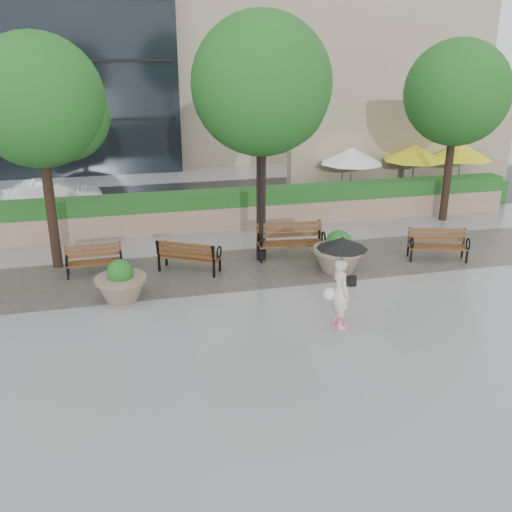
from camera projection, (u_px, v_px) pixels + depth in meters
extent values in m
plane|color=gray|center=(229.00, 317.00, 13.38)|extent=(100.00, 100.00, 0.00)
cube|color=#383330|center=(208.00, 271.00, 16.12)|extent=(28.00, 3.20, 0.01)
cube|color=#A07867|center=(189.00, 219.00, 19.63)|extent=(24.00, 0.80, 0.80)
cube|color=#1A4E1B|center=(188.00, 200.00, 19.39)|extent=(24.00, 0.75, 0.55)
cube|color=tan|center=(403.00, 148.00, 23.95)|extent=(10.00, 0.60, 4.00)
cube|color=#1A4E1B|center=(414.00, 197.00, 22.37)|extent=(8.00, 0.50, 0.90)
cube|color=black|center=(176.00, 202.00, 23.41)|extent=(40.00, 7.00, 0.00)
cube|color=brown|center=(94.00, 262.00, 15.75)|extent=(1.55, 0.52, 0.04)
cube|color=brown|center=(93.00, 251.00, 15.88)|extent=(1.54, 0.16, 0.36)
cube|color=black|center=(95.00, 268.00, 15.84)|extent=(1.56, 0.60, 0.39)
torus|color=black|center=(66.00, 262.00, 15.37)|extent=(0.05, 0.32, 0.32)
torus|color=black|center=(121.00, 256.00, 15.75)|extent=(0.05, 0.32, 0.32)
cube|color=brown|center=(190.00, 257.00, 16.01)|extent=(1.77, 1.32, 0.05)
cube|color=brown|center=(185.00, 250.00, 15.66)|extent=(1.56, 0.97, 0.41)
cube|color=black|center=(190.00, 264.00, 16.05)|extent=(1.81, 1.40, 0.44)
torus|color=black|center=(219.00, 252.00, 15.89)|extent=(0.22, 0.33, 0.36)
torus|color=black|center=(165.00, 247.00, 16.32)|extent=(0.22, 0.33, 0.36)
cube|color=brown|center=(291.00, 244.00, 16.93)|extent=(2.03, 0.78, 0.05)
cube|color=brown|center=(289.00, 230.00, 17.10)|extent=(1.98, 0.33, 0.46)
cube|color=black|center=(291.00, 250.00, 17.04)|extent=(2.04, 0.89, 0.51)
torus|color=black|center=(261.00, 241.00, 16.55)|extent=(0.09, 0.41, 0.41)
torus|color=black|center=(324.00, 238.00, 16.81)|extent=(0.09, 0.41, 0.41)
cube|color=brown|center=(438.00, 247.00, 16.83)|extent=(1.78, 0.99, 0.05)
cube|color=brown|center=(437.00, 235.00, 16.98)|extent=(1.66, 0.62, 0.40)
cube|color=black|center=(437.00, 253.00, 16.93)|extent=(1.81, 1.08, 0.44)
torus|color=black|center=(412.00, 243.00, 16.66)|extent=(0.15, 0.35, 0.35)
torus|color=black|center=(468.00, 244.00, 16.57)|extent=(0.15, 0.35, 0.35)
cylinder|color=#7F6B56|center=(121.00, 279.00, 14.13)|extent=(1.27, 1.27, 0.10)
sphere|color=#154C18|center=(120.00, 272.00, 14.08)|extent=(0.66, 0.66, 0.66)
cylinder|color=#7F6B56|center=(339.00, 250.00, 15.98)|extent=(1.42, 1.42, 0.11)
sphere|color=#154C18|center=(339.00, 243.00, 15.91)|extent=(0.73, 0.73, 0.73)
cylinder|color=black|center=(261.00, 193.00, 16.35)|extent=(0.12, 0.12, 4.07)
cylinder|color=black|center=(261.00, 255.00, 17.00)|extent=(0.28, 0.28, 0.30)
sphere|color=black|center=(262.00, 119.00, 15.63)|extent=(0.24, 0.24, 0.24)
cylinder|color=black|center=(49.00, 193.00, 15.73)|extent=(0.28, 0.28, 4.34)
sphere|color=#154C18|center=(37.00, 101.00, 14.88)|extent=(3.51, 3.51, 3.51)
sphere|color=#154C18|center=(64.00, 116.00, 15.44)|extent=(2.46, 2.46, 2.46)
cylinder|color=black|center=(261.00, 180.00, 16.58)|extent=(0.28, 0.28, 4.67)
sphere|color=#154C18|center=(261.00, 84.00, 15.66)|extent=(3.92, 3.92, 3.92)
sphere|color=#154C18|center=(279.00, 101.00, 16.23)|extent=(2.75, 2.75, 2.75)
cylinder|color=black|center=(449.00, 163.00, 20.26)|extent=(0.28, 0.28, 4.21)
sphere|color=#154C18|center=(457.00, 93.00, 19.44)|extent=(3.60, 3.60, 3.60)
sphere|color=#154C18|center=(466.00, 104.00, 19.99)|extent=(2.52, 2.52, 2.52)
cylinder|color=black|center=(349.00, 204.00, 22.84)|extent=(0.40, 0.40, 0.10)
cylinder|color=#99999E|center=(351.00, 179.00, 22.48)|extent=(0.06, 0.06, 2.20)
cone|color=white|center=(352.00, 156.00, 22.17)|extent=(2.50, 2.50, 0.60)
cylinder|color=black|center=(410.00, 201.00, 23.41)|extent=(0.40, 0.40, 0.10)
cylinder|color=#99999E|center=(413.00, 175.00, 23.05)|extent=(0.06, 0.06, 2.20)
cone|color=yellow|center=(415.00, 153.00, 22.74)|extent=(2.50, 2.50, 0.60)
cylinder|color=black|center=(456.00, 198.00, 23.78)|extent=(0.40, 0.40, 0.10)
cylinder|color=#99999E|center=(459.00, 173.00, 23.42)|extent=(0.06, 0.06, 2.20)
cone|color=yellow|center=(462.00, 151.00, 23.11)|extent=(2.50, 2.50, 0.60)
imported|color=white|center=(52.00, 197.00, 21.70)|extent=(3.89, 1.67, 1.25)
imported|color=beige|center=(341.00, 290.00, 12.69)|extent=(0.48, 0.66, 1.74)
cube|color=#F2598C|center=(336.00, 321.00, 13.09)|extent=(0.13, 0.25, 0.09)
cube|color=#F2598C|center=(342.00, 326.00, 12.85)|extent=(0.13, 0.25, 0.09)
cube|color=black|center=(349.00, 281.00, 12.75)|extent=(0.13, 0.33, 0.24)
sphere|color=white|center=(330.00, 294.00, 12.90)|extent=(0.31, 0.31, 0.31)
cylinder|color=black|center=(341.00, 262.00, 12.51)|extent=(0.02, 0.02, 0.93)
cone|color=black|center=(342.00, 243.00, 12.36)|extent=(1.13, 1.13, 0.24)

